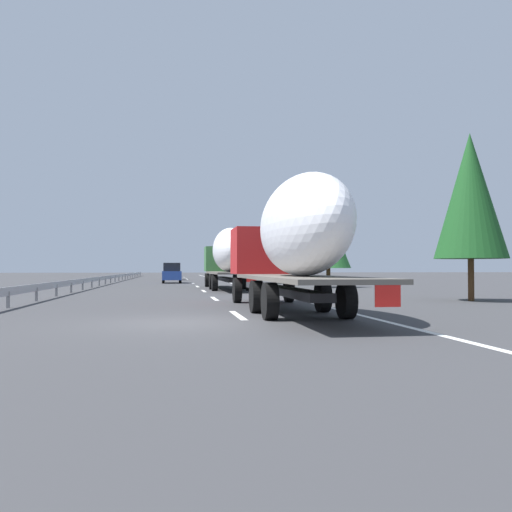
{
  "coord_description": "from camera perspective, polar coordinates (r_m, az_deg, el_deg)",
  "views": [
    {
      "loc": [
        -14.27,
        0.18,
        1.43
      ],
      "look_at": [
        15.73,
        -4.51,
        2.13
      ],
      "focal_mm": 37.77,
      "sensor_mm": 36.0,
      "label": 1
    }
  ],
  "objects": [
    {
      "name": "car_white_van",
      "position": [
        97.94,
        -8.73,
        -1.6
      ],
      "size": [
        4.35,
        1.89,
        1.8
      ],
      "color": "white",
      "rests_on": "ground_plane"
    },
    {
      "name": "tree_4",
      "position": [
        87.94,
        -1.21,
        0.62
      ],
      "size": [
        3.65,
        3.65,
        7.19
      ],
      "color": "#472D19",
      "rests_on": "ground_plane"
    },
    {
      "name": "lane_stripe_4",
      "position": [
        51.96,
        -6.71,
        -2.88
      ],
      "size": [
        3.2,
        0.2,
        0.01
      ],
      "primitive_type": "cube",
      "color": "white",
      "rests_on": "ground_plane"
    },
    {
      "name": "tree_2",
      "position": [
        89.35,
        -1.25,
        0.31
      ],
      "size": [
        3.65,
        3.65,
        6.0
      ],
      "color": "#472D19",
      "rests_on": "ground_plane"
    },
    {
      "name": "road_sign",
      "position": [
        57.73,
        -2.04,
        -0.68
      ],
      "size": [
        0.1,
        0.9,
        2.98
      ],
      "color": "gray",
      "rests_on": "ground_plane"
    },
    {
      "name": "lane_stripe_0",
      "position": [
        16.46,
        -1.95,
        -6.28
      ],
      "size": [
        3.2,
        0.2,
        0.01
      ],
      "primitive_type": "cube",
      "color": "white",
      "rests_on": "ground_plane"
    },
    {
      "name": "ground_plane",
      "position": [
        54.29,
        -8.71,
        -2.81
      ],
      "size": [
        260.0,
        260.0,
        0.0
      ],
      "primitive_type": "plane",
      "color": "#38383A"
    },
    {
      "name": "lane_stripe_7",
      "position": [
        76.49,
        -7.41,
        -2.38
      ],
      "size": [
        3.2,
        0.2,
        0.01
      ],
      "primitive_type": "cube",
      "color": "white",
      "rests_on": "ground_plane"
    },
    {
      "name": "truck_lead",
      "position": [
        36.92,
        -3.01,
        0.13
      ],
      "size": [
        14.12,
        2.55,
        4.1
      ],
      "color": "#387038",
      "rests_on": "ground_plane"
    },
    {
      "name": "lane_stripe_2",
      "position": [
        34.07,
        -5.56,
        -3.71
      ],
      "size": [
        3.2,
        0.2,
        0.01
      ],
      "primitive_type": "cube",
      "color": "white",
      "rests_on": "ground_plane"
    },
    {
      "name": "lane_stripe_1",
      "position": [
        25.46,
        -4.42,
        -4.52
      ],
      "size": [
        3.2,
        0.2,
        0.01
      ],
      "primitive_type": "cube",
      "color": "white",
      "rests_on": "ground_plane"
    },
    {
      "name": "truck_trailing",
      "position": [
        17.26,
        3.79,
        1.84
      ],
      "size": [
        14.24,
        2.55,
        4.15
      ],
      "color": "#B21919",
      "rests_on": "ground_plane"
    },
    {
      "name": "lane_stripe_5",
      "position": [
        69.84,
        -7.27,
        -2.48
      ],
      "size": [
        3.2,
        0.2,
        0.01
      ],
      "primitive_type": "cube",
      "color": "white",
      "rests_on": "ground_plane"
    },
    {
      "name": "guardrail_median",
      "position": [
        57.58,
        -14.7,
        -2.12
      ],
      "size": [
        94.0,
        0.1,
        0.76
      ],
      "color": "#9EA0A5",
      "rests_on": "ground_plane"
    },
    {
      "name": "car_black_suv",
      "position": [
        67.78,
        -8.84,
        -1.7
      ],
      "size": [
        4.15,
        1.76,
        1.91
      ],
      "color": "black",
      "rests_on": "ground_plane"
    },
    {
      "name": "lane_stripe_6",
      "position": [
        75.17,
        -7.39,
        -2.39
      ],
      "size": [
        3.2,
        0.2,
        0.01
      ],
      "primitive_type": "cube",
      "color": "white",
      "rests_on": "ground_plane"
    },
    {
      "name": "lane_stripe_9",
      "position": [
        98.13,
        -7.74,
        -2.14
      ],
      "size": [
        3.2,
        0.2,
        0.01
      ],
      "primitive_type": "cube",
      "color": "white",
      "rests_on": "ground_plane"
    },
    {
      "name": "lane_stripe_3",
      "position": [
        42.6,
        -6.23,
        -3.23
      ],
      "size": [
        3.2,
        0.2,
        0.01
      ],
      "primitive_type": "cube",
      "color": "white",
      "rests_on": "ground_plane"
    },
    {
      "name": "tree_0",
      "position": [
        40.93,
        7.66,
        1.76
      ],
      "size": [
        3.39,
        3.39,
        5.8
      ],
      "color": "#472D19",
      "rests_on": "ground_plane"
    },
    {
      "name": "tree_1",
      "position": [
        51.54,
        2.76,
        1.67
      ],
      "size": [
        3.76,
        3.76,
        6.84
      ],
      "color": "#472D19",
      "rests_on": "ground_plane"
    },
    {
      "name": "edge_line_right",
      "position": [
        59.56,
        -3.42,
        -2.69
      ],
      "size": [
        110.0,
        0.2,
        0.01
      ],
      "primitive_type": "cube",
      "color": "white",
      "rests_on": "ground_plane"
    },
    {
      "name": "lane_stripe_8",
      "position": [
        88.13,
        -7.61,
        -2.23
      ],
      "size": [
        3.2,
        0.2,
        0.01
      ],
      "primitive_type": "cube",
      "color": "white",
      "rests_on": "ground_plane"
    },
    {
      "name": "car_blue_sedan",
      "position": [
        52.99,
        -8.9,
        -1.79
      ],
      "size": [
        4.42,
        1.83,
        1.96
      ],
      "color": "#28479E",
      "rests_on": "ground_plane"
    },
    {
      "name": "tree_3",
      "position": [
        25.67,
        21.75,
        5.95
      ],
      "size": [
        3.14,
        3.14,
        7.43
      ],
      "color": "#472D19",
      "rests_on": "ground_plane"
    }
  ]
}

